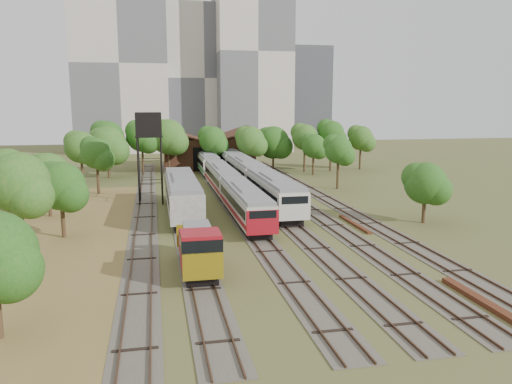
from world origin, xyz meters
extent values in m
plane|color=#475123|center=(0.00, 0.00, 0.00)|extent=(240.00, 240.00, 0.00)
cube|color=brown|center=(-18.00, 8.00, 0.02)|extent=(14.00, 60.00, 0.04)
cube|color=#4C473D|center=(-12.00, 25.00, 0.03)|extent=(2.60, 80.00, 0.06)
cube|color=#472D1E|center=(-12.72, 25.00, 0.12)|extent=(0.08, 80.00, 0.14)
cube|color=#472D1E|center=(-11.28, 25.00, 0.12)|extent=(0.08, 80.00, 0.14)
cube|color=#4C473D|center=(-8.00, 25.00, 0.03)|extent=(2.60, 80.00, 0.06)
cube|color=#472D1E|center=(-8.72, 25.00, 0.12)|extent=(0.08, 80.00, 0.14)
cube|color=#472D1E|center=(-7.28, 25.00, 0.12)|extent=(0.08, 80.00, 0.14)
cube|color=#4C473D|center=(-2.00, 25.00, 0.03)|extent=(2.60, 80.00, 0.06)
cube|color=#472D1E|center=(-2.72, 25.00, 0.12)|extent=(0.08, 80.00, 0.14)
cube|color=#472D1E|center=(-1.28, 25.00, 0.12)|extent=(0.08, 80.00, 0.14)
cube|color=#4C473D|center=(2.00, 25.00, 0.03)|extent=(2.60, 80.00, 0.06)
cube|color=#472D1E|center=(1.28, 25.00, 0.12)|extent=(0.08, 80.00, 0.14)
cube|color=#472D1E|center=(2.72, 25.00, 0.12)|extent=(0.08, 80.00, 0.14)
cube|color=#4C473D|center=(6.00, 25.00, 0.03)|extent=(2.60, 80.00, 0.06)
cube|color=#472D1E|center=(5.28, 25.00, 0.12)|extent=(0.08, 80.00, 0.14)
cube|color=#472D1E|center=(6.72, 25.00, 0.12)|extent=(0.08, 80.00, 0.14)
cube|color=#4C473D|center=(10.00, 25.00, 0.03)|extent=(2.60, 80.00, 0.06)
cube|color=#472D1E|center=(9.28, 25.00, 0.12)|extent=(0.08, 80.00, 0.14)
cube|color=#472D1E|center=(10.72, 25.00, 0.12)|extent=(0.08, 80.00, 0.14)
cube|color=black|center=(-2.00, 14.22, 0.38)|extent=(2.08, 15.64, 0.76)
cube|color=beige|center=(-2.00, 14.22, 1.94)|extent=(2.75, 17.00, 2.37)
cube|color=black|center=(-2.00, 14.22, 2.23)|extent=(2.81, 15.64, 0.81)
cube|color=slate|center=(-2.00, 14.22, 3.30)|extent=(2.53, 16.66, 0.34)
cube|color=maroon|center=(-2.00, 14.22, 1.28)|extent=(2.81, 16.66, 0.43)
cube|color=maroon|center=(-2.00, 5.77, 1.82)|extent=(2.79, 0.25, 2.13)
cube|color=black|center=(-2.00, 31.72, 0.38)|extent=(2.08, 15.64, 0.76)
cube|color=beige|center=(-2.00, 31.72, 1.94)|extent=(2.75, 17.00, 2.37)
cube|color=black|center=(-2.00, 31.72, 2.23)|extent=(2.81, 15.64, 0.81)
cube|color=slate|center=(-2.00, 31.72, 3.30)|extent=(2.53, 16.66, 0.34)
cube|color=maroon|center=(-2.00, 31.72, 1.28)|extent=(2.81, 16.66, 0.43)
cube|color=black|center=(2.00, 18.44, 0.42)|extent=(2.31, 15.64, 0.84)
cube|color=beige|center=(2.00, 18.44, 2.15)|extent=(3.04, 17.00, 2.62)
cube|color=black|center=(2.00, 18.44, 2.47)|extent=(3.10, 15.64, 0.89)
cube|color=slate|center=(2.00, 18.44, 3.65)|extent=(2.80, 16.66, 0.38)
cube|color=#1C7130|center=(2.00, 18.44, 1.42)|extent=(3.10, 16.66, 0.47)
cube|color=beige|center=(2.00, 9.99, 2.02)|extent=(3.08, 0.25, 2.36)
cube|color=black|center=(2.00, 35.94, 0.42)|extent=(2.31, 15.64, 0.84)
cube|color=beige|center=(2.00, 35.94, 2.15)|extent=(3.04, 17.00, 2.62)
cube|color=black|center=(2.00, 35.94, 2.47)|extent=(3.10, 15.64, 0.89)
cube|color=slate|center=(2.00, 35.94, 3.65)|extent=(2.80, 16.66, 0.38)
cube|color=#1C7130|center=(2.00, 35.94, 1.42)|extent=(3.10, 16.66, 0.47)
cube|color=black|center=(2.00, 53.44, 0.42)|extent=(2.31, 15.64, 0.84)
cube|color=beige|center=(2.00, 53.44, 2.15)|extent=(3.04, 17.00, 2.62)
cube|color=black|center=(2.00, 53.44, 2.47)|extent=(3.10, 15.64, 0.89)
cube|color=slate|center=(2.00, 53.44, 3.65)|extent=(2.80, 16.66, 0.38)
cube|color=#1C7130|center=(2.00, 53.44, 1.42)|extent=(3.10, 16.66, 0.47)
cube|color=black|center=(-2.00, 50.22, 0.38)|extent=(2.10, 14.72, 0.76)
cube|color=beige|center=(-2.00, 50.22, 1.96)|extent=(2.77, 16.00, 2.39)
cube|color=black|center=(-2.00, 50.22, 2.24)|extent=(2.83, 14.72, 0.81)
cube|color=slate|center=(-2.00, 50.22, 3.32)|extent=(2.55, 15.68, 0.34)
cube|color=#1C7130|center=(-2.00, 50.22, 1.29)|extent=(2.83, 15.68, 0.43)
cube|color=beige|center=(-2.00, 42.27, 1.84)|extent=(2.81, 0.25, 2.15)
cube|color=black|center=(-8.00, -0.04, 0.43)|extent=(2.11, 7.20, 0.86)
cube|color=maroon|center=(-8.00, 0.76, 1.58)|extent=(2.40, 4.40, 1.44)
cube|color=maroon|center=(-8.00, -2.64, 2.16)|extent=(2.59, 2.49, 2.59)
cube|color=black|center=(-8.00, -2.64, 2.78)|extent=(2.64, 2.54, 0.86)
cube|color=gold|center=(-8.00, -3.99, 1.54)|extent=(2.59, 0.20, 1.73)
cube|color=gold|center=(-8.00, 3.91, 1.54)|extent=(2.59, 0.20, 1.73)
cube|color=slate|center=(-8.00, -0.04, 3.17)|extent=(1.92, 3.60, 0.19)
cube|color=black|center=(-8.00, 18.57, 0.44)|extent=(2.42, 16.56, 0.88)
cube|color=gray|center=(-8.00, 18.57, 2.25)|extent=(3.19, 18.00, 2.75)
cube|color=black|center=(-8.00, 18.57, 2.58)|extent=(3.25, 16.56, 0.93)
cube|color=slate|center=(-8.00, 18.57, 3.83)|extent=(2.93, 17.64, 0.40)
cylinder|color=black|center=(-12.65, 24.37, 3.94)|extent=(0.20, 0.20, 7.88)
cylinder|color=black|center=(-9.99, 24.37, 3.94)|extent=(0.20, 0.20, 7.88)
cylinder|color=black|center=(-12.65, 27.03, 3.94)|extent=(0.20, 0.20, 7.88)
cylinder|color=black|center=(-9.99, 27.03, 3.94)|extent=(0.20, 0.20, 7.88)
cube|color=black|center=(-11.32, 25.70, 7.98)|extent=(3.10, 3.10, 0.20)
cube|color=black|center=(-11.32, 25.70, 9.41)|extent=(2.96, 2.96, 2.66)
cube|color=#532917|center=(8.00, -10.41, 0.15)|extent=(0.61, 9.21, 0.31)
cube|color=#532917|center=(8.20, 10.25, 0.12)|extent=(0.45, 7.23, 0.23)
cube|color=#371D14|center=(-1.00, 58.00, 2.75)|extent=(16.00, 11.00, 5.50)
cube|color=#371D14|center=(-5.00, 58.00, 6.10)|extent=(8.45, 11.55, 2.96)
cube|color=#371D14|center=(3.00, 58.00, 6.10)|extent=(8.45, 11.55, 2.96)
cube|color=black|center=(-1.00, 52.55, 2.20)|extent=(6.40, 0.15, 4.12)
cylinder|color=#382616|center=(-20.41, 3.68, 2.41)|extent=(0.36, 0.36, 4.82)
sphere|color=#195115|center=(-20.41, 3.68, 6.14)|extent=(4.42, 4.42, 4.42)
cylinder|color=#382616|center=(-18.88, 11.11, 1.83)|extent=(0.36, 0.36, 3.65)
sphere|color=#195115|center=(-18.88, 11.11, 4.65)|extent=(4.25, 4.25, 4.25)
cylinder|color=#382616|center=(-21.72, 20.22, 1.73)|extent=(0.36, 0.36, 3.45)
sphere|color=#195115|center=(-21.72, 20.22, 4.39)|extent=(4.71, 4.71, 4.71)
cylinder|color=#382616|center=(-18.14, 33.19, 2.13)|extent=(0.36, 0.36, 4.25)
sphere|color=#195115|center=(-18.14, 33.19, 5.41)|extent=(4.08, 4.08, 4.08)
cylinder|color=#382616|center=(-21.40, 42.97, 2.13)|extent=(0.36, 0.36, 4.27)
sphere|color=#195115|center=(-21.40, 42.97, 5.43)|extent=(4.74, 4.74, 4.74)
cylinder|color=#382616|center=(-18.22, 51.26, 2.47)|extent=(0.36, 0.36, 4.93)
sphere|color=#195115|center=(-18.22, 51.26, 6.28)|extent=(5.39, 5.39, 5.39)
cylinder|color=#382616|center=(-18.04, 48.03, 2.03)|extent=(0.36, 0.36, 4.06)
sphere|color=#195115|center=(-18.04, 48.03, 5.16)|extent=(6.06, 6.06, 6.06)
cylinder|color=#382616|center=(-12.71, 51.53, 2.50)|extent=(0.36, 0.36, 5.00)
sphere|color=#195115|center=(-12.71, 51.53, 6.36)|extent=(5.21, 5.21, 5.21)
cylinder|color=#382616|center=(-8.39, 51.65, 2.44)|extent=(0.36, 0.36, 4.88)
sphere|color=#195115|center=(-8.39, 51.65, 6.21)|extent=(5.97, 5.97, 5.97)
cylinder|color=#382616|center=(-0.94, 50.66, 2.21)|extent=(0.36, 0.36, 4.41)
sphere|color=#195115|center=(-0.94, 50.66, 5.62)|extent=(4.68, 4.68, 4.68)
cylinder|color=#382616|center=(5.26, 48.69, 2.19)|extent=(0.36, 0.36, 4.37)
sphere|color=#195115|center=(5.26, 48.69, 5.56)|extent=(4.91, 4.91, 4.91)
cylinder|color=#382616|center=(10.11, 52.35, 1.93)|extent=(0.36, 0.36, 3.87)
sphere|color=#195115|center=(10.11, 52.35, 4.92)|extent=(5.80, 5.80, 5.80)
cylinder|color=#382616|center=(14.80, 48.58, 2.38)|extent=(0.36, 0.36, 4.75)
sphere|color=#195115|center=(14.80, 48.58, 6.05)|extent=(4.48, 4.48, 4.48)
cylinder|color=#382616|center=(19.55, 48.48, 2.60)|extent=(0.36, 0.36, 5.20)
sphere|color=#195115|center=(19.55, 48.48, 6.62)|extent=(4.55, 4.55, 4.55)
cylinder|color=#382616|center=(25.72, 49.94, 2.22)|extent=(0.36, 0.36, 4.44)
sphere|color=#195115|center=(25.72, 49.94, 5.65)|extent=(4.39, 4.39, 4.39)
cylinder|color=#382616|center=(15.30, 9.82, 1.57)|extent=(0.36, 0.36, 3.14)
sphere|color=#195115|center=(15.30, 9.82, 4.00)|extent=(4.14, 4.14, 4.14)
cylinder|color=#382616|center=(14.16, 30.74, 2.15)|extent=(0.36, 0.36, 4.30)
sphere|color=#195115|center=(14.16, 30.74, 5.48)|extent=(3.85, 3.85, 3.85)
cylinder|color=#382616|center=(15.15, 44.72, 1.91)|extent=(0.36, 0.36, 3.81)
sphere|color=#195115|center=(15.15, 44.72, 4.85)|extent=(3.99, 3.99, 3.99)
cube|color=beige|center=(-18.00, 95.00, 21.00)|extent=(22.00, 16.00, 42.00)
cube|color=beige|center=(2.00, 100.00, 18.00)|extent=(20.00, 18.00, 36.00)
cube|color=beige|center=(14.00, 92.00, 24.00)|extent=(18.00, 16.00, 48.00)
cube|color=#3F4046|center=(34.00, 110.00, 14.00)|extent=(12.00, 12.00, 28.00)
camera|label=1|loc=(-10.78, -34.32, 11.70)|focal=35.00mm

